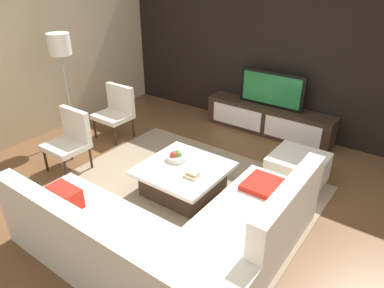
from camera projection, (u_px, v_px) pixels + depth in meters
The scene contains 14 objects.
ground_plane at pixel (185, 198), 4.53m from camera, with size 14.00×14.00×0.00m, color brown.
feature_wall_back at pixel (283, 49), 5.82m from camera, with size 6.40×0.12×2.80m, color black.
side_wall_left at pixel (34, 51), 5.70m from camera, with size 0.12×5.20×2.80m, color #C6B28E.
area_rug at pixel (179, 195), 4.58m from camera, with size 3.23×2.76×0.01m, color gray.
media_console at pixel (268, 120), 6.13m from camera, with size 2.23×0.44×0.50m.
television at pixel (272, 89), 5.88m from camera, with size 1.13×0.06×0.60m.
sectional_couch at pixel (172, 237), 3.47m from camera, with size 2.53×2.31×0.83m.
coffee_table at pixel (184, 179), 4.56m from camera, with size 1.03×1.02×0.38m.
accent_chair_near at pixel (70, 137), 4.99m from camera, with size 0.54×0.51×0.87m.
floor_lamp at pixel (60, 51), 5.36m from camera, with size 0.34×0.34×1.75m.
ottoman at pixel (297, 169), 4.77m from camera, with size 0.70×0.70×0.40m, color silver.
fruit_bowl at pixel (177, 156), 4.62m from camera, with size 0.28×0.28×0.14m.
accent_chair_far at pixel (116, 108), 5.94m from camera, with size 0.58×0.50×0.87m.
book_stack at pixel (192, 175), 4.26m from camera, with size 0.17×0.14×0.06m.
Camera 1 is at (2.25, -2.94, 2.70)m, focal length 33.12 mm.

